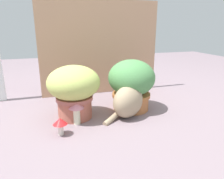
# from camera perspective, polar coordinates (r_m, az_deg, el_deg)

# --- Properties ---
(ground_plane) EXTENTS (6.00, 6.00, 0.00)m
(ground_plane) POSITION_cam_1_polar(r_m,az_deg,el_deg) (1.45, -0.36, -7.49)
(ground_plane) COLOR gray
(cardboard_backdrop) EXTENTS (1.06, 0.03, 0.81)m
(cardboard_backdrop) POSITION_cam_1_polar(r_m,az_deg,el_deg) (1.91, -3.08, 11.00)
(cardboard_backdrop) COLOR tan
(cardboard_backdrop) RESTS_ON ground
(grass_planter) EXTENTS (0.34, 0.34, 0.36)m
(grass_planter) POSITION_cam_1_polar(r_m,az_deg,el_deg) (1.41, -10.19, 0.28)
(grass_planter) COLOR #AC5C4A
(grass_planter) RESTS_ON ground
(leafy_planter) EXTENTS (0.33, 0.33, 0.37)m
(leafy_planter) POSITION_cam_1_polar(r_m,az_deg,el_deg) (1.53, 5.23, 1.60)
(leafy_planter) COLOR #B16A3B
(leafy_planter) RESTS_ON ground
(cat) EXTENTS (0.37, 0.29, 0.32)m
(cat) POSITION_cam_1_polar(r_m,az_deg,el_deg) (1.44, 4.71, -2.51)
(cat) COLOR tan
(cat) RESTS_ON ground
(mushroom_ornament_red) EXTENTS (0.08, 0.08, 0.10)m
(mushroom_ornament_red) POSITION_cam_1_polar(r_m,az_deg,el_deg) (1.24, -13.75, -8.68)
(mushroom_ornament_red) COLOR silver
(mushroom_ornament_red) RESTS_ON ground
(mushroom_ornament_pink) EXTENTS (0.10, 0.10, 0.15)m
(mushroom_ornament_pink) POSITION_cam_1_polar(r_m,az_deg,el_deg) (1.34, -9.56, -5.05)
(mushroom_ornament_pink) COLOR #E6E9C4
(mushroom_ornament_pink) RESTS_ON ground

